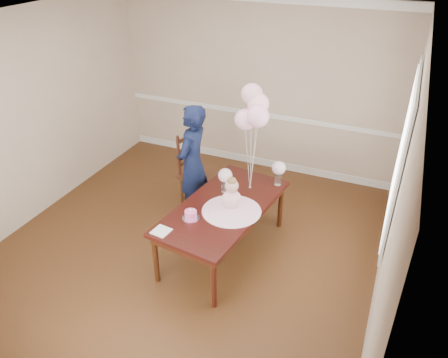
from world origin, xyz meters
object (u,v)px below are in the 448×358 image
dining_table_top (223,207)px  woman (192,164)px  birthday_cake (191,214)px  dining_chair_seat (201,176)px

dining_table_top → woman: 0.88m
birthday_cake → dining_chair_seat: bearing=111.3°
dining_chair_seat → woman: 0.43m
birthday_cake → dining_chair_seat: 1.31m
dining_chair_seat → woman: size_ratio=0.29×
dining_table_top → woman: size_ratio=1.11×
woman → dining_chair_seat: bearing=-175.6°
dining_table_top → woman: (-0.67, 0.55, 0.16)m
dining_table_top → birthday_cake: size_ratio=13.33×
dining_table_top → woman: woman is taller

